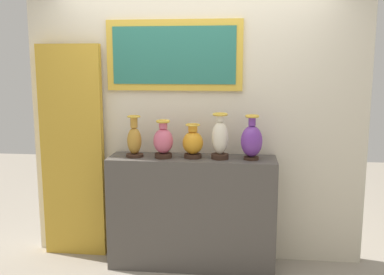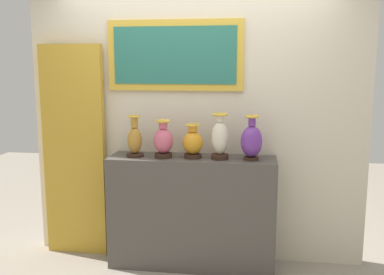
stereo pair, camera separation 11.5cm
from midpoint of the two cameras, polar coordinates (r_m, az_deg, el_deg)
name	(u,v)px [view 1 (the left image)]	position (r m, az deg, el deg)	size (l,w,h in m)	color
ground_plane	(192,264)	(4.14, -0.83, -16.40)	(9.09, 9.09, 0.00)	gray
display_shelf	(192,212)	(3.94, -0.85, -9.82)	(1.48, 0.39, 1.01)	#4C4742
back_wall	(194,106)	(3.99, -0.51, 4.11)	(3.09, 0.14, 2.84)	beige
curtain_gold	(72,152)	(4.23, -16.26, -1.88)	(0.59, 0.08, 2.00)	gold
vase_ochre	(134,140)	(3.85, -8.47, -0.34)	(0.15, 0.15, 0.37)	#382319
vase_rose	(163,141)	(3.78, -4.69, -0.47)	(0.17, 0.17, 0.34)	#382319
vase_amber	(193,143)	(3.76, -0.77, -0.72)	(0.18, 0.18, 0.30)	#382319
vase_ivory	(220,138)	(3.72, 2.83, -0.10)	(0.15, 0.15, 0.40)	#382319
vase_violet	(252,141)	(3.72, 7.00, -0.41)	(0.19, 0.19, 0.39)	#382319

